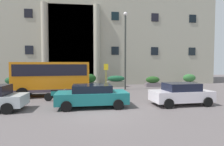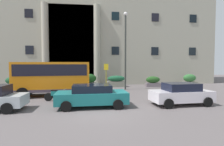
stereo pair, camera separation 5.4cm
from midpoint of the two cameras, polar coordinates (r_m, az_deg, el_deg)
The scene contains 13 objects.
ground_plane at distance 10.88m, azimuth -3.47°, elevation -11.93°, with size 80.00×64.00×0.12m, color #5B5454.
office_building_facade at distance 28.94m, azimuth -5.87°, elevation 17.49°, with size 33.14×9.65×20.10m.
orange_minibus at distance 16.34m, azimuth -18.16°, elevation -0.86°, with size 6.21×3.02×2.86m.
bus_stop_sign at distance 18.19m, azimuth -1.96°, elevation -0.42°, with size 0.44×0.08×2.73m.
hedge_planter_west at distance 22.27m, azimuth 12.52°, elevation -2.67°, with size 1.76×0.73×1.25m.
hedge_planter_east at distance 23.03m, azimuth -28.94°, elevation -2.73°, with size 1.42×0.79×1.29m.
hedge_planter_far_west at distance 21.35m, azimuth -7.04°, elevation -2.46°, with size 1.53×0.84×1.56m.
hedge_planter_far_east at distance 21.73m, azimuth 1.22°, elevation -2.64°, with size 2.19×0.85×1.33m.
hedge_planter_entrance_left at distance 24.52m, azimuth 22.90°, elevation -2.08°, with size 1.71×0.82×1.46m.
parked_hatchback_near at distance 13.01m, azimuth 20.62°, elevation -6.06°, with size 4.04×2.12×1.45m.
parked_coupe_end at distance 11.64m, azimuth -6.37°, elevation -6.97°, with size 4.46×2.19×1.41m.
motorcycle_far_end at distance 13.96m, azimuth -16.99°, elevation -6.60°, with size 1.92×0.63×0.89m.
lamppost_plaza_centre at distance 19.41m, azimuth 4.10°, elevation 8.68°, with size 0.40×0.40×8.12m.
Camera 1 is at (-0.69, -10.50, 2.71)m, focal length 29.29 mm.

